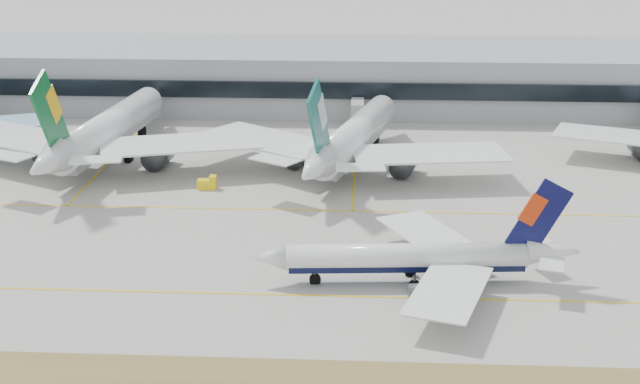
# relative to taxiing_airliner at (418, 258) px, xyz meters

# --- Properties ---
(ground) EXTENTS (3000.00, 3000.00, 0.00)m
(ground) POSITION_rel_taxiing_airliner_xyz_m (-20.74, -0.12, -3.83)
(ground) COLOR #A39F98
(ground) RESTS_ON ground
(taxiing_airliner) EXTENTS (47.28, 40.97, 15.88)m
(taxiing_airliner) POSITION_rel_taxiing_airliner_xyz_m (0.00, 0.00, 0.00)
(taxiing_airliner) COLOR white
(taxiing_airliner) RESTS_ON ground
(widebody_eva) EXTENTS (68.62, 67.46, 24.57)m
(widebody_eva) POSITION_rel_taxiing_airliner_xyz_m (-61.43, 56.95, 2.70)
(widebody_eva) COLOR white
(widebody_eva) RESTS_ON ground
(widebody_cathay) EXTENTS (63.46, 63.30, 23.32)m
(widebody_cathay) POSITION_rel_taxiing_airliner_xyz_m (-10.53, 55.51, 2.37)
(widebody_cathay) COLOR white
(widebody_cathay) RESTS_ON ground
(terminal) EXTENTS (280.00, 43.10, 15.00)m
(terminal) POSITION_rel_taxiing_airliner_xyz_m (-20.74, 114.72, 3.68)
(terminal) COLOR gray
(terminal) RESTS_ON ground
(gse_b) EXTENTS (3.55, 2.00, 2.60)m
(gse_b) POSITION_rel_taxiing_airliner_xyz_m (-37.58, 40.89, -2.78)
(gse_b) COLOR yellow
(gse_b) RESTS_ON ground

